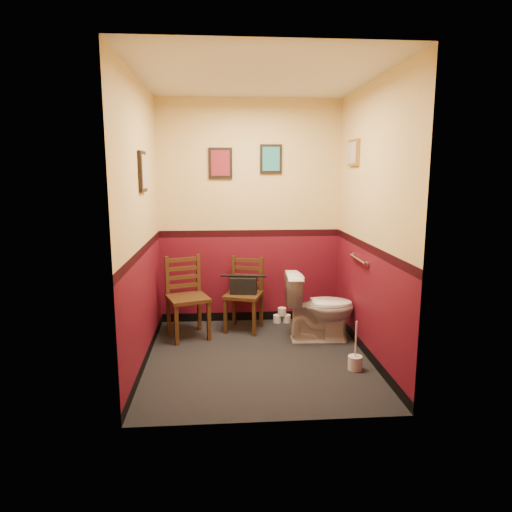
% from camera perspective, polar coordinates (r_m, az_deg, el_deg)
% --- Properties ---
extents(floor, '(2.20, 2.40, 0.00)m').
position_cam_1_polar(floor, '(4.71, 0.24, -12.61)').
color(floor, black).
rests_on(floor, ground).
extents(ceiling, '(2.20, 2.40, 0.00)m').
position_cam_1_polar(ceiling, '(4.42, 0.27, 21.60)').
color(ceiling, silver).
rests_on(ceiling, ground).
extents(wall_back, '(2.20, 0.00, 2.70)m').
position_cam_1_polar(wall_back, '(5.56, -0.76, 5.32)').
color(wall_back, '#580D1B').
rests_on(wall_back, ground).
extents(wall_front, '(2.20, 0.00, 2.70)m').
position_cam_1_polar(wall_front, '(3.18, 2.01, 1.49)').
color(wall_front, '#580D1B').
rests_on(wall_front, ground).
extents(wall_left, '(0.00, 2.40, 2.70)m').
position_cam_1_polar(wall_left, '(4.41, -14.16, 3.69)').
color(wall_left, '#580D1B').
rests_on(wall_left, ground).
extents(wall_right, '(0.00, 2.40, 2.70)m').
position_cam_1_polar(wall_right, '(4.59, 14.12, 3.93)').
color(wall_right, '#580D1B').
rests_on(wall_right, ground).
extents(grab_bar, '(0.05, 0.56, 0.06)m').
position_cam_1_polar(grab_bar, '(4.87, 12.65, -0.40)').
color(grab_bar, silver).
rests_on(grab_bar, wall_right).
extents(framed_print_back_a, '(0.28, 0.04, 0.36)m').
position_cam_1_polar(framed_print_back_a, '(5.50, -4.47, 11.50)').
color(framed_print_back_a, black).
rests_on(framed_print_back_a, wall_back).
extents(framed_print_back_b, '(0.26, 0.04, 0.34)m').
position_cam_1_polar(framed_print_back_b, '(5.54, 1.88, 12.04)').
color(framed_print_back_b, black).
rests_on(framed_print_back_b, wall_back).
extents(framed_print_left, '(0.04, 0.30, 0.38)m').
position_cam_1_polar(framed_print_left, '(4.48, -13.97, 10.20)').
color(framed_print_left, black).
rests_on(framed_print_left, wall_left).
extents(framed_print_right, '(0.04, 0.34, 0.28)m').
position_cam_1_polar(framed_print_right, '(5.13, 12.09, 12.50)').
color(framed_print_right, olive).
rests_on(framed_print_right, wall_right).
extents(toilet, '(0.78, 0.46, 0.75)m').
position_cam_1_polar(toilet, '(5.12, 7.93, -6.38)').
color(toilet, white).
rests_on(toilet, floor).
extents(toilet_brush, '(0.13, 0.13, 0.48)m').
position_cam_1_polar(toilet_brush, '(4.52, 12.28, -12.80)').
color(toilet_brush, silver).
rests_on(toilet_brush, floor).
extents(chair_left, '(0.54, 0.54, 0.91)m').
position_cam_1_polar(chair_left, '(5.21, -8.64, -5.12)').
color(chair_left, '#452B14').
rests_on(chair_left, floor).
extents(chair_right, '(0.51, 0.51, 0.86)m').
position_cam_1_polar(chair_right, '(5.40, -1.45, -4.77)').
color(chair_right, '#452B14').
rests_on(chair_right, floor).
extents(handbag, '(0.33, 0.20, 0.22)m').
position_cam_1_polar(handbag, '(5.33, -1.56, -3.68)').
color(handbag, black).
rests_on(handbag, chair_right).
extents(tp_stack, '(0.22, 0.11, 0.19)m').
position_cam_1_polar(tp_stack, '(5.73, 3.26, -7.53)').
color(tp_stack, silver).
rests_on(tp_stack, floor).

